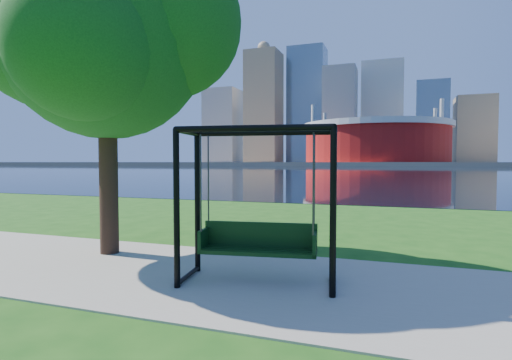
% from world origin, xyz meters
% --- Properties ---
extents(ground, '(900.00, 900.00, 0.00)m').
position_xyz_m(ground, '(0.00, 0.00, 0.00)').
color(ground, '#1E5114').
rests_on(ground, ground).
extents(path, '(120.00, 4.00, 0.03)m').
position_xyz_m(path, '(0.00, -0.50, 0.01)').
color(path, '#9E937F').
rests_on(path, ground).
extents(river, '(900.00, 180.00, 0.02)m').
position_xyz_m(river, '(0.00, 102.00, 0.01)').
color(river, black).
rests_on(river, ground).
extents(far_bank, '(900.00, 228.00, 2.00)m').
position_xyz_m(far_bank, '(0.00, 306.00, 1.00)').
color(far_bank, '#937F60').
rests_on(far_bank, ground).
extents(stadium, '(83.00, 83.00, 32.00)m').
position_xyz_m(stadium, '(-10.00, 235.00, 14.23)').
color(stadium, maroon).
rests_on(stadium, far_bank).
extents(skyline, '(392.00, 66.00, 96.50)m').
position_xyz_m(skyline, '(-4.27, 319.39, 35.89)').
color(skyline, gray).
rests_on(skyline, far_bank).
extents(swing, '(2.64, 1.45, 2.56)m').
position_xyz_m(swing, '(-0.02, -0.57, 1.24)').
color(swing, black).
rests_on(swing, ground).
extents(park_tree, '(5.54, 5.00, 6.88)m').
position_xyz_m(park_tree, '(-3.81, 0.40, 4.78)').
color(park_tree, black).
rests_on(park_tree, ground).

